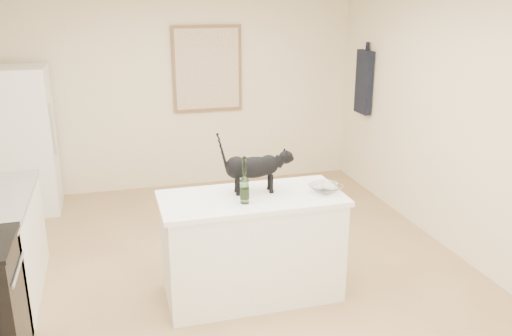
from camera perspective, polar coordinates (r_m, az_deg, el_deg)
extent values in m
plane|color=tan|center=(4.89, -2.22, -12.21)|extent=(5.50, 5.50, 0.00)
plane|color=beige|center=(7.03, -7.64, 8.36)|extent=(4.50, 0.00, 4.50)
plane|color=beige|center=(5.34, 21.84, 4.19)|extent=(0.00, 5.50, 5.50)
cube|color=white|center=(4.53, -0.44, -8.57)|extent=(1.44, 0.67, 0.86)
cube|color=white|center=(4.35, -0.46, -3.26)|extent=(1.50, 0.70, 0.04)
cube|color=white|center=(6.73, -23.62, 2.66)|extent=(0.68, 0.68, 1.70)
cube|color=brown|center=(7.01, -5.22, 10.49)|extent=(0.90, 0.03, 1.10)
cube|color=beige|center=(6.99, -5.20, 10.47)|extent=(0.82, 0.00, 1.02)
cube|color=black|center=(7.00, 11.45, 8.96)|extent=(0.08, 0.34, 0.80)
cylinder|color=#2E6327|center=(4.14, -1.23, -1.62)|extent=(0.08, 0.08, 0.33)
imported|color=silver|center=(4.46, 7.43, -2.16)|extent=(0.34, 0.34, 0.06)
cube|color=silver|center=(6.68, -21.04, 6.46)|extent=(0.03, 0.15, 0.20)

